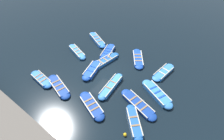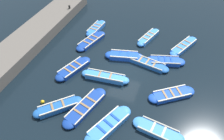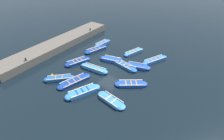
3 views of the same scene
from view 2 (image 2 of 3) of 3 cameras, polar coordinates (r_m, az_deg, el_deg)
ground_plane at (r=17.93m, az=3.39°, el=0.33°), size 120.00×120.00×0.00m
boat_near_quay at (r=18.41m, az=9.15°, el=1.81°), size 3.88×1.50×0.38m
boat_outer_left at (r=18.87m, az=13.65°, el=2.26°), size 3.50×1.87×0.41m
boat_centre at (r=14.22m, az=-0.89°, el=-14.20°), size 2.39×3.86×0.46m
boat_alongside at (r=17.93m, az=-10.06°, el=0.39°), size 2.06×3.62×0.41m
boat_stern_in at (r=14.35m, az=11.93°, el=-15.26°), size 3.46×1.35×0.37m
boat_far_corner at (r=21.41m, az=9.54°, el=8.45°), size 1.71×3.49×0.39m
boat_drifting at (r=15.49m, az=-13.90°, el=-9.34°), size 2.96×2.92×0.44m
boat_broadside at (r=15.19m, az=-7.00°, el=-9.60°), size 1.96×4.14×0.37m
boat_bow_out at (r=16.36m, az=15.32°, el=-6.18°), size 3.41×2.81×0.37m
boat_end_of_row at (r=16.95m, az=-1.82°, el=-1.80°), size 3.87×1.08×0.45m
boat_tucked at (r=18.85m, az=3.15°, el=3.69°), size 3.41×1.65×0.47m
boat_outer_right at (r=20.99m, az=18.22°, el=5.91°), size 2.33×3.84×0.41m
boat_mid_row at (r=22.45m, az=-4.17°, el=10.81°), size 1.15×3.23×0.43m
boat_inner_gap at (r=20.74m, az=-5.46°, el=7.58°), size 1.89×3.82×0.38m
quay_wall at (r=21.51m, az=-21.11°, el=7.18°), size 3.01×18.85×1.00m
bollard_north at (r=24.59m, az=-11.07°, el=15.87°), size 0.20×0.20×0.35m
buoy_orange_near at (r=16.13m, az=-17.68°, el=-7.93°), size 0.27×0.27×0.27m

